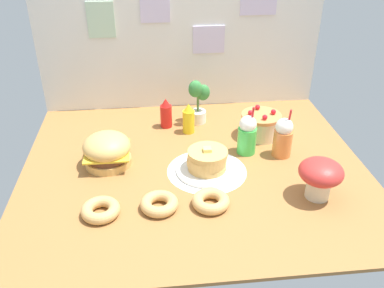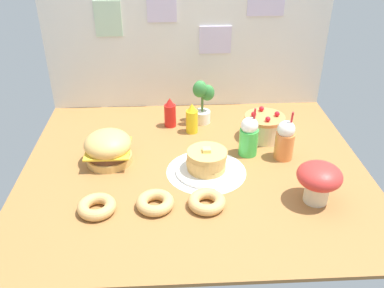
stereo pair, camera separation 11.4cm
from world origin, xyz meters
name	(u,v)px [view 1 (the left image)]	position (x,y,z in m)	size (l,w,h in m)	color
ground_plane	(194,168)	(0.00, 0.00, -0.01)	(2.04, 1.77, 0.02)	#9E6B38
back_wall	(181,40)	(0.00, 0.88, 0.51)	(2.04, 0.04, 1.01)	silver
doily_mat	(207,171)	(0.07, -0.06, 0.00)	(0.47, 0.47, 0.00)	white
burger	(107,150)	(-0.51, 0.08, 0.10)	(0.28, 0.28, 0.20)	#DBA859
pancake_stack	(207,162)	(0.07, -0.06, 0.06)	(0.36, 0.36, 0.16)	white
layer_cake	(261,125)	(0.48, 0.33, 0.08)	(0.27, 0.27, 0.19)	beige
ketchup_bottle	(166,114)	(-0.14, 0.53, 0.10)	(0.08, 0.08, 0.21)	red
mustard_bottle	(189,119)	(0.01, 0.43, 0.10)	(0.08, 0.08, 0.21)	yellow
cream_soda_cup	(247,135)	(0.34, 0.13, 0.13)	(0.12, 0.12, 0.32)	green
orange_float_cup	(283,138)	(0.56, 0.07, 0.13)	(0.12, 0.12, 0.32)	orange
donut_pink_glaze	(101,210)	(-0.52, -0.39, 0.03)	(0.20, 0.20, 0.06)	tan
donut_chocolate	(159,203)	(-0.23, -0.37, 0.03)	(0.20, 0.20, 0.06)	tan
donut_vanilla	(211,201)	(0.04, -0.38, 0.03)	(0.20, 0.20, 0.06)	tan
potted_plant	(198,100)	(0.09, 0.58, 0.17)	(0.15, 0.13, 0.33)	white
mushroom_stool	(320,175)	(0.62, -0.36, 0.14)	(0.23, 0.23, 0.22)	beige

